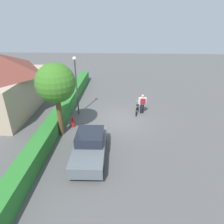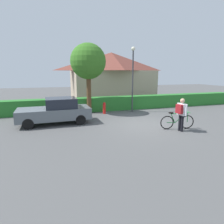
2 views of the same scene
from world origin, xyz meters
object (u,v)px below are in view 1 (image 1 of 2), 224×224
Objects in this scene: bicycle at (137,108)px; street_lamp at (76,79)px; fire_hydrant at (73,122)px; tree_kerbside at (56,84)px; person_rider at (142,102)px; parked_car_near at (90,146)px.

street_lamp is (-0.46, 4.77, 2.55)m from bicycle.
bicycle is at bearing -61.28° from fire_hydrant.
tree_kerbside is (-3.08, 0.52, 0.61)m from street_lamp.
tree_kerbside is at bearing 121.29° from person_rider.
street_lamp is at bearing -9.66° from tree_kerbside.
person_rider is 0.35× the size of street_lamp.
street_lamp is at bearing 1.35° from fire_hydrant.
tree_kerbside is (-3.54, 5.29, 3.16)m from bicycle.
street_lamp is 0.96× the size of tree_kerbside.
parked_car_near is at bearing -135.59° from tree_kerbside.
fire_hydrant is at bearing 116.05° from person_rider.
person_rider is at bearing -58.71° from tree_kerbside.
bicycle is 0.38× the size of street_lamp.
bicycle is 0.72m from person_rider.
person_rider is 7.12m from tree_kerbside.
tree_kerbside is (-3.45, 5.67, 2.56)m from person_rider.
parked_car_near is 2.45× the size of person_rider.
fire_hydrant is at bearing -31.03° from tree_kerbside.
street_lamp is (5.42, 1.76, 2.22)m from parked_car_near.
person_rider is 2.01× the size of fire_hydrant.
person_rider is at bearing -30.38° from parked_car_near.
street_lamp is (-0.36, 5.15, 1.95)m from person_rider.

